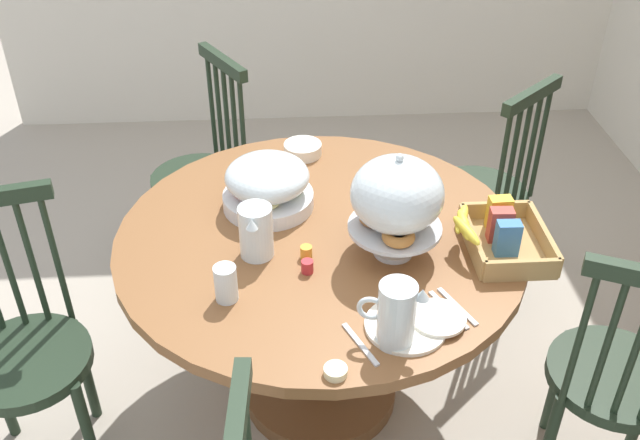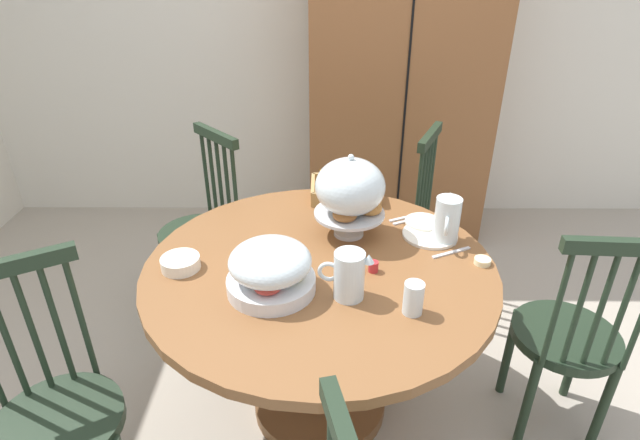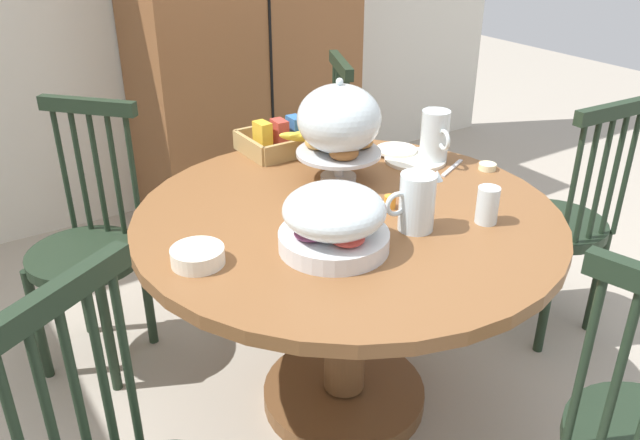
% 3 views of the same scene
% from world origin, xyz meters
% --- Properties ---
extents(ground_plane, '(10.00, 10.00, 0.00)m').
position_xyz_m(ground_plane, '(0.00, 0.00, 0.00)').
color(ground_plane, '#A89E8E').
extents(wall_back, '(4.80, 0.06, 2.60)m').
position_xyz_m(wall_back, '(0.00, 1.83, 1.30)').
color(wall_back, silver).
rests_on(wall_back, ground_plane).
extents(wooden_armoire, '(1.18, 0.60, 1.96)m').
position_xyz_m(wooden_armoire, '(0.36, 1.50, 0.98)').
color(wooden_armoire, brown).
rests_on(wooden_armoire, ground_plane).
extents(dining_table, '(1.29, 1.29, 0.74)m').
position_xyz_m(dining_table, '(-0.12, -0.08, 0.54)').
color(dining_table, brown).
rests_on(dining_table, ground_plane).
extents(windsor_chair_near_window, '(0.45, 0.45, 0.97)m').
position_xyz_m(windsor_chair_near_window, '(-0.95, -0.54, 0.45)').
color(windsor_chair_near_window, '#1E2D1E').
rests_on(windsor_chair_near_window, ground_plane).
extents(windsor_chair_facing_door, '(0.40, 0.40, 0.97)m').
position_xyz_m(windsor_chair_facing_door, '(0.82, -0.17, 0.45)').
color(windsor_chair_facing_door, '#1E2D1E').
rests_on(windsor_chair_facing_door, ground_plane).
extents(windsor_chair_far_side, '(0.44, 0.44, 0.97)m').
position_xyz_m(windsor_chair_far_side, '(0.29, 0.77, 0.45)').
color(windsor_chair_far_side, '#1E2D1E').
rests_on(windsor_chair_far_side, ground_plane).
extents(windsor_chair_host_seat, '(0.47, 0.47, 0.97)m').
position_xyz_m(windsor_chair_host_seat, '(-0.74, 0.63, 0.45)').
color(windsor_chair_host_seat, '#1E2D1E').
rests_on(windsor_chair_host_seat, ground_plane).
extents(pastry_stand_with_dome, '(0.28, 0.28, 0.34)m').
position_xyz_m(pastry_stand_with_dome, '(-0.01, 0.13, 0.94)').
color(pastry_stand_with_dome, silver).
rests_on(pastry_stand_with_dome, dining_table).
extents(fruit_platter_covered, '(0.30, 0.30, 0.18)m').
position_xyz_m(fruit_platter_covered, '(-0.28, -0.24, 0.83)').
color(fruit_platter_covered, silver).
rests_on(fruit_platter_covered, dining_table).
extents(orange_juice_pitcher, '(0.18, 0.10, 0.17)m').
position_xyz_m(orange_juice_pitcher, '(-0.03, -0.28, 0.82)').
color(orange_juice_pitcher, silver).
rests_on(orange_juice_pitcher, dining_table).
extents(milk_pitcher, '(0.10, 0.18, 0.19)m').
position_xyz_m(milk_pitcher, '(0.37, 0.08, 0.83)').
color(milk_pitcher, silver).
rests_on(milk_pitcher, dining_table).
extents(cereal_basket, '(0.32, 0.30, 0.12)m').
position_xyz_m(cereal_basket, '(-0.02, 0.46, 0.78)').
color(cereal_basket, tan).
rests_on(cereal_basket, dining_table).
extents(china_plate_large, '(0.22, 0.22, 0.01)m').
position_xyz_m(china_plate_large, '(0.32, 0.12, 0.75)').
color(china_plate_large, white).
rests_on(china_plate_large, dining_table).
extents(china_plate_small, '(0.15, 0.15, 0.01)m').
position_xyz_m(china_plate_small, '(0.30, 0.21, 0.76)').
color(china_plate_small, white).
rests_on(china_plate_small, china_plate_large).
extents(cereal_bowl, '(0.14, 0.14, 0.04)m').
position_xyz_m(cereal_bowl, '(-0.62, -0.12, 0.76)').
color(cereal_bowl, white).
rests_on(cereal_bowl, dining_table).
extents(drinking_glass, '(0.06, 0.06, 0.11)m').
position_xyz_m(drinking_glass, '(0.17, -0.36, 0.80)').
color(drinking_glass, silver).
rests_on(drinking_glass, dining_table).
extents(butter_dish, '(0.06, 0.06, 0.02)m').
position_xyz_m(butter_dish, '(0.47, -0.08, 0.75)').
color(butter_dish, beige).
rests_on(butter_dish, dining_table).
extents(jam_jar_strawberry, '(0.04, 0.04, 0.04)m').
position_xyz_m(jam_jar_strawberry, '(0.07, -0.13, 0.76)').
color(jam_jar_strawberry, '#B7282D').
rests_on(jam_jar_strawberry, dining_table).
extents(jam_jar_apricot, '(0.04, 0.04, 0.04)m').
position_xyz_m(jam_jar_apricot, '(-0.00, -0.13, 0.76)').
color(jam_jar_apricot, orange).
rests_on(jam_jar_apricot, dining_table).
extents(table_knife, '(0.16, 0.08, 0.01)m').
position_xyz_m(table_knife, '(0.26, 0.25, 0.74)').
color(table_knife, silver).
rests_on(table_knife, dining_table).
extents(dinner_fork, '(0.16, 0.08, 0.01)m').
position_xyz_m(dinner_fork, '(0.25, 0.27, 0.74)').
color(dinner_fork, silver).
rests_on(dinner_fork, dining_table).
extents(soup_spoon, '(0.16, 0.08, 0.01)m').
position_xyz_m(soup_spoon, '(0.38, -0.01, 0.74)').
color(soup_spoon, silver).
rests_on(soup_spoon, dining_table).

